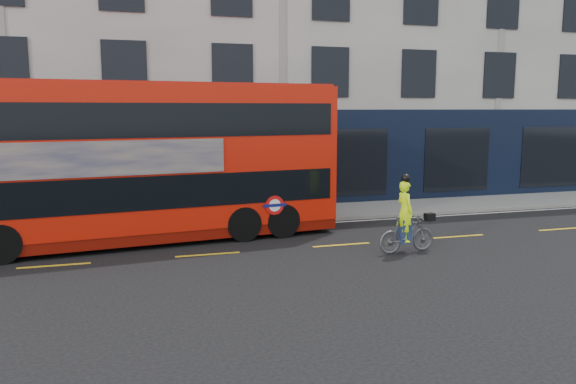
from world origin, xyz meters
name	(u,v)px	position (x,y,z in m)	size (l,w,h in m)	color
ground	(361,258)	(0.00, 0.00, 0.00)	(120.00, 120.00, 0.00)	black
pavement	(293,213)	(0.00, 6.50, 0.06)	(60.00, 3.00, 0.12)	gray
kerb	(305,221)	(0.00, 5.00, 0.07)	(60.00, 0.12, 0.13)	gray
building_terrace	(254,35)	(0.00, 12.94, 7.49)	(50.00, 10.07, 15.00)	beige
road_edge_line	(308,224)	(0.00, 4.70, 0.00)	(58.00, 0.10, 0.01)	silver
lane_dashes	(341,245)	(0.00, 1.50, 0.00)	(58.00, 0.12, 0.01)	gold
bus	(144,161)	(-5.58, 3.72, 2.46)	(12.13, 4.01, 4.81)	red
cyclist	(406,227)	(1.42, 0.16, 0.75)	(1.80, 0.66, 2.25)	#4F5255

